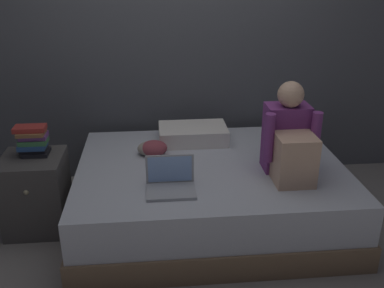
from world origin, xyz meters
name	(u,v)px	position (x,y,z in m)	size (l,w,h in m)	color
ground_plane	(188,243)	(0.00, 0.00, 0.00)	(8.00, 8.00, 0.00)	gray
wall_back	(175,28)	(0.00, 1.20, 1.35)	(5.60, 0.10, 2.70)	#4C4F54
bed	(210,192)	(0.20, 0.30, 0.24)	(2.00, 1.50, 0.48)	#7A6047
nightstand	(36,193)	(-1.10, 0.33, 0.29)	(0.44, 0.46, 0.58)	#474442
person_sitting	(289,141)	(0.72, 0.09, 0.73)	(0.39, 0.44, 0.66)	#75337A
laptop	(171,182)	(-0.12, -0.07, 0.54)	(0.32, 0.23, 0.22)	#9EA0A5
pillow	(193,134)	(0.11, 0.75, 0.55)	(0.56, 0.36, 0.13)	silver
book_stack	(33,141)	(-1.08, 0.38, 0.69)	(0.22, 0.16, 0.22)	black
clothes_pile	(152,148)	(-0.23, 0.51, 0.54)	(0.23, 0.18, 0.12)	gray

